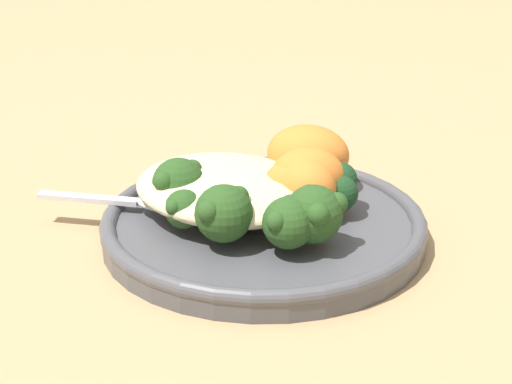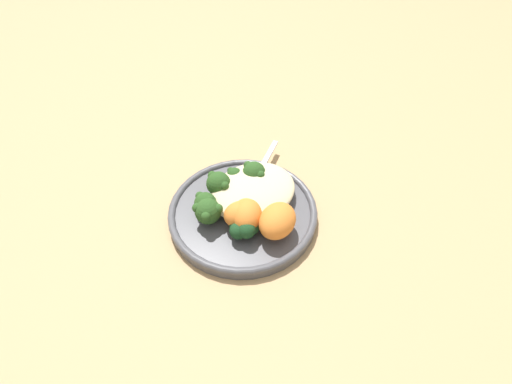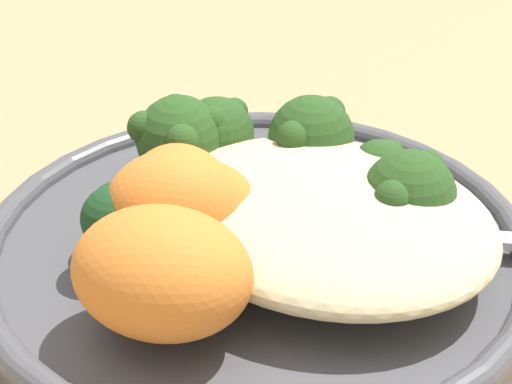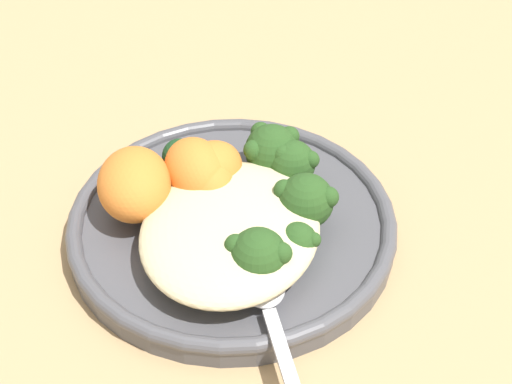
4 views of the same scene
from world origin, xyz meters
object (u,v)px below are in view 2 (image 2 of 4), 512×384
at_px(sweet_potato_chunk_1, 277,221).
at_px(broccoli_stalk_0, 254,177).
at_px(broccoli_stalk_1, 242,186).
at_px(sweet_potato_chunk_2, 245,212).
at_px(plate, 242,212).
at_px(kale_tuft, 244,226).
at_px(broccoli_stalk_2, 224,185).
at_px(broccoli_stalk_4, 212,211).
at_px(sweet_potato_chunk_0, 247,216).
at_px(sweet_potato_chunk_3, 241,214).
at_px(quinoa_mound, 253,191).
at_px(broccoli_stalk_3, 217,204).
at_px(spoon, 259,171).

bearing_deg(sweet_potato_chunk_1, broccoli_stalk_0, -112.45).
relative_size(broccoli_stalk_1, sweet_potato_chunk_2, 2.25).
height_order(plate, kale_tuft, kale_tuft).
height_order(broccoli_stalk_2, broccoli_stalk_4, same).
bearing_deg(sweet_potato_chunk_1, broccoli_stalk_4, -55.39).
bearing_deg(plate, kale_tuft, 52.71).
bearing_deg(sweet_potato_chunk_0, sweet_potato_chunk_3, -64.04).
relative_size(broccoli_stalk_2, sweet_potato_chunk_3, 1.82).
relative_size(quinoa_mound, sweet_potato_chunk_1, 2.20).
xyz_separation_m(broccoli_stalk_3, sweet_potato_chunk_2, (-0.02, 0.05, 0.00)).
relative_size(broccoli_stalk_2, broccoli_stalk_4, 0.87).
bearing_deg(sweet_potato_chunk_2, broccoli_stalk_2, -100.16).
xyz_separation_m(plate, broccoli_stalk_4, (0.05, -0.01, 0.03)).
relative_size(broccoli_stalk_0, broccoli_stalk_2, 0.85).
height_order(broccoli_stalk_1, kale_tuft, kale_tuft).
xyz_separation_m(broccoli_stalk_4, kale_tuft, (-0.02, 0.05, -0.00)).
height_order(plate, broccoli_stalk_3, broccoli_stalk_3).
bearing_deg(spoon, broccoli_stalk_3, 162.88).
bearing_deg(sweet_potato_chunk_1, kale_tuft, -37.98).
bearing_deg(broccoli_stalk_0, kale_tuft, 170.73).
bearing_deg(plate, spoon, -150.96).
bearing_deg(quinoa_mound, sweet_potato_chunk_3, 29.86).
xyz_separation_m(broccoli_stalk_4, spoon, (-0.12, -0.03, -0.02)).
bearing_deg(kale_tuft, sweet_potato_chunk_2, -134.91).
bearing_deg(sweet_potato_chunk_2, broccoli_stalk_1, -126.40).
height_order(broccoli_stalk_2, broccoli_stalk_3, broccoli_stalk_2).
bearing_deg(sweet_potato_chunk_0, sweet_potato_chunk_2, -112.10).
bearing_deg(sweet_potato_chunk_1, plate, -82.90).
bearing_deg(broccoli_stalk_1, broccoli_stalk_2, 69.46).
bearing_deg(broccoli_stalk_1, plate, 150.99).
distance_m(quinoa_mound, sweet_potato_chunk_3, 0.06).
bearing_deg(broccoli_stalk_2, sweet_potato_chunk_1, 168.26).
distance_m(sweet_potato_chunk_1, sweet_potato_chunk_2, 0.05).
distance_m(broccoli_stalk_0, sweet_potato_chunk_1, 0.10).
bearing_deg(broccoli_stalk_3, kale_tuft, 127.89).
bearing_deg(sweet_potato_chunk_1, quinoa_mound, -104.89).
relative_size(broccoli_stalk_2, sweet_potato_chunk_1, 1.47).
relative_size(broccoli_stalk_1, sweet_potato_chunk_1, 1.63).
height_order(sweet_potato_chunk_0, sweet_potato_chunk_1, sweet_potato_chunk_1).
bearing_deg(broccoli_stalk_2, broccoli_stalk_3, 107.31).
bearing_deg(kale_tuft, quinoa_mound, -142.68).
height_order(broccoli_stalk_3, sweet_potato_chunk_1, sweet_potato_chunk_1).
bearing_deg(kale_tuft, sweet_potato_chunk_3, -118.38).
height_order(broccoli_stalk_3, spoon, broccoli_stalk_3).
bearing_deg(broccoli_stalk_2, broccoli_stalk_1, -139.14).
xyz_separation_m(broccoli_stalk_0, broccoli_stalk_4, (0.10, 0.01, 0.00)).
bearing_deg(broccoli_stalk_4, broccoli_stalk_1, -146.94).
bearing_deg(broccoli_stalk_0, broccoli_stalk_1, 125.05).
relative_size(broccoli_stalk_1, broccoli_stalk_3, 0.98).
xyz_separation_m(sweet_potato_chunk_2, sweet_potato_chunk_3, (0.01, 0.00, 0.00)).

